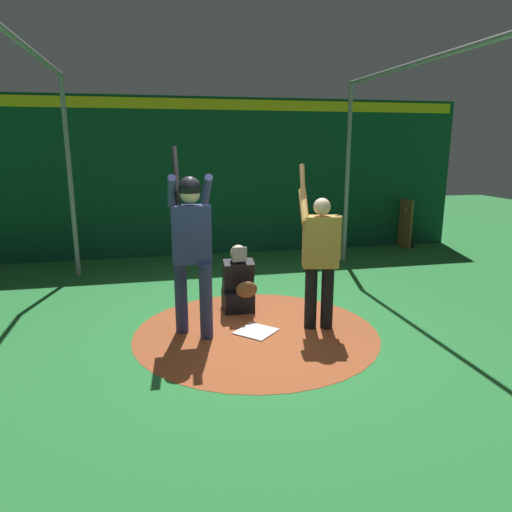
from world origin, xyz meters
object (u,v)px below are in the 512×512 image
(catcher, at_px, (239,286))
(visitor, at_px, (320,254))
(bat_rack, at_px, (404,224))
(home_plate, at_px, (256,331))
(batter, at_px, (191,240))

(catcher, height_order, visitor, visitor)
(visitor, relative_size, bat_rack, 1.89)
(bat_rack, bearing_deg, home_plate, -45.98)
(home_plate, bearing_deg, bat_rack, 134.02)
(home_plate, distance_m, catcher, 0.86)
(home_plate, relative_size, batter, 0.19)
(catcher, bearing_deg, batter, -44.58)
(batter, height_order, bat_rack, batter)
(bat_rack, bearing_deg, batter, -51.19)
(catcher, distance_m, bat_rack, 5.49)
(catcher, height_order, bat_rack, bat_rack)
(home_plate, xyz_separation_m, catcher, (-0.78, -0.07, 0.35))
(catcher, xyz_separation_m, visitor, (0.79, 0.85, 0.57))
(home_plate, distance_m, bat_rack, 5.97)
(batter, bearing_deg, home_plate, 82.26)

